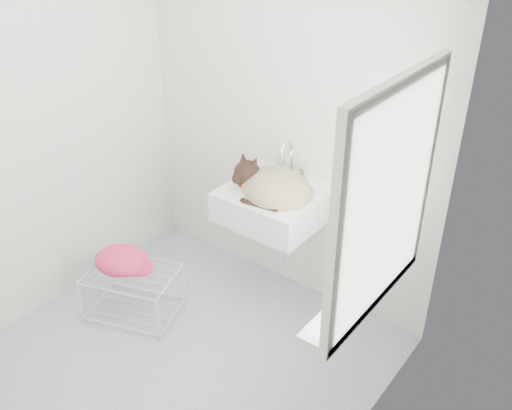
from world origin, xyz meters
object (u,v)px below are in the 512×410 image
Objects in this scene: bottle_a at (339,312)px; bottle_c at (374,275)px; bottle_b at (356,294)px; wire_rack at (134,295)px; sink at (273,191)px; cat at (273,187)px.

bottle_a reaches higher than bottle_c.
bottle_b is 0.19m from bottle_c.
wire_rack is at bearing 177.66° from bottle_a.
sink is at bearing 46.66° from wire_rack.
bottle_a is (0.90, -0.74, 0.00)m from sink.
bottle_a is at bearing -39.39° from sink.
bottle_b is at bearing 3.54° from wire_rack.
cat is at bearing -58.45° from sink.
sink is at bearing 127.67° from cat.
sink is 1.16m from bottle_a.
bottle_c is at bearing 90.00° from bottle_a.
cat is 1.14m from bottle_a.
bottle_a is at bearing -90.00° from bottle_c.
sink is 2.88× the size of bottle_a.
cat reaches higher than bottle_a.
bottle_c reaches higher than wire_rack.
bottle_a is 0.35m from bottle_c.
sink is 1.10× the size of wire_rack.
cat is 0.96m from bottle_c.
sink is 1.07m from bottle_b.
sink is 1.21× the size of cat.
bottle_a is at bearing -32.92° from cat.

